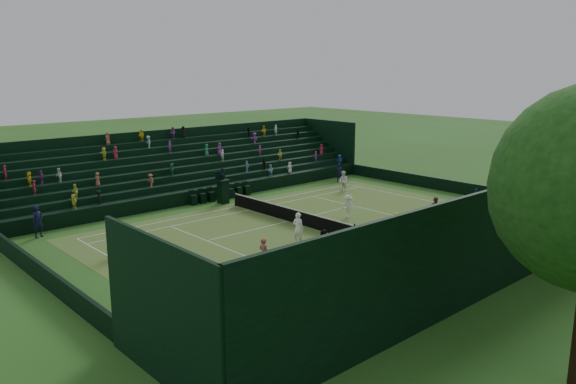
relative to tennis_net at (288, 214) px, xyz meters
name	(u,v)px	position (x,y,z in m)	size (l,w,h in m)	color
ground	(288,222)	(0.00, 0.00, -0.53)	(160.00, 160.00, 0.00)	#2D571B
court_surface	(288,221)	(0.00, 0.00, -0.52)	(12.97, 26.77, 0.01)	#327727
perimeter_wall_north	(428,182)	(0.00, 15.88, -0.03)	(17.17, 0.20, 1.00)	black
perimeter_wall_south	(39,271)	(0.00, -15.88, -0.03)	(17.17, 0.20, 1.00)	black
perimeter_wall_east	(391,243)	(8.48, 0.00, -0.03)	(0.20, 31.77, 1.00)	black
perimeter_wall_west	(214,193)	(-8.48, 0.00, -0.03)	(0.20, 31.77, 1.00)	black
north_grandstand	(461,242)	(12.66, 0.00, 1.02)	(6.60, 32.00, 4.90)	black
south_grandstand	(184,173)	(-12.66, 0.00, 1.02)	(6.60, 32.00, 4.90)	black
tennis_net	(288,214)	(0.00, 0.00, 0.00)	(11.67, 0.10, 1.06)	black
umpire_chair	(223,188)	(-7.12, -0.13, 0.61)	(0.85, 0.85, 2.66)	black
courtside_chairs	(221,194)	(-8.19, 0.41, -0.12)	(0.49, 5.47, 1.07)	black
player_near_west	(121,239)	(-1.06, -11.19, 0.35)	(0.86, 0.56, 1.75)	white
player_near_east	(298,228)	(3.96, -2.78, 0.41)	(0.68, 0.45, 1.87)	white
player_far_west	(343,181)	(-3.99, 9.74, 0.31)	(0.81, 0.63, 1.66)	white
player_far_east	(348,206)	(1.95, 3.69, 0.26)	(1.02, 0.59, 1.58)	white
line_judge_north	(340,173)	(-6.80, 12.29, 0.30)	(0.60, 0.40, 1.65)	black
line_judge_south	(38,221)	(-7.35, -13.42, 0.46)	(0.72, 0.47, 1.97)	black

